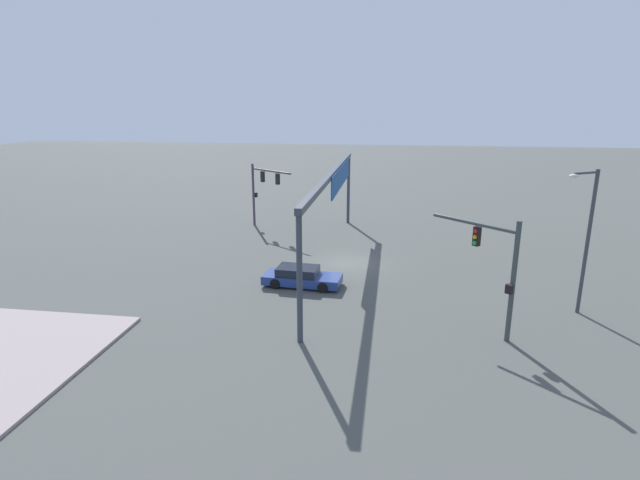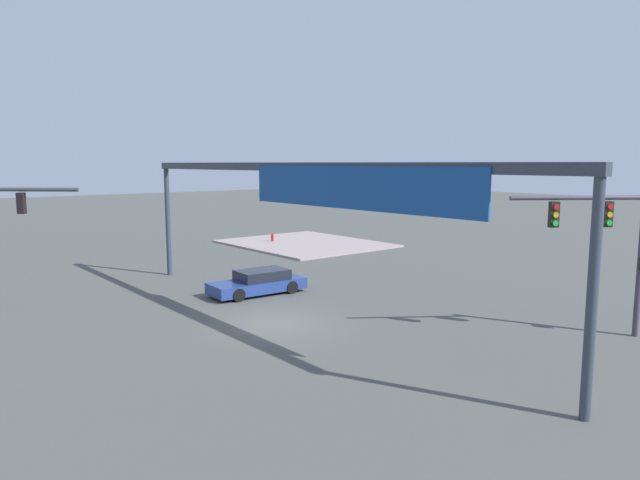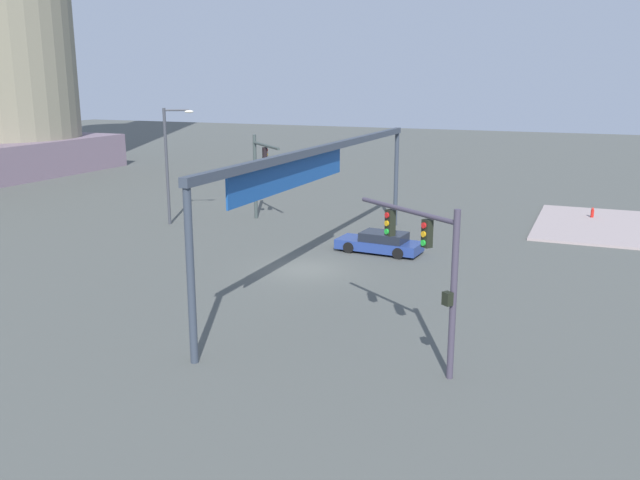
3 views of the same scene
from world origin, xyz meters
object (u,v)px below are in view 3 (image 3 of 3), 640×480
at_px(fire_hydrant_on_curb, 592,213).
at_px(traffic_signal_near_corner, 429,257).
at_px(traffic_signal_opposite_side, 259,166).
at_px(sedan_car_approaching, 380,243).
at_px(streetlamp_curved_arm, 170,158).

bearing_deg(fire_hydrant_on_curb, traffic_signal_near_corner, 170.59).
relative_size(traffic_signal_near_corner, fire_hydrant_on_curb, 8.07).
xyz_separation_m(traffic_signal_near_corner, traffic_signal_opposite_side, (19.64, 16.71, -0.09)).
bearing_deg(traffic_signal_near_corner, traffic_signal_opposite_side, -13.76).
relative_size(traffic_signal_opposite_side, sedan_car_approaching, 1.20).
height_order(streetlamp_curved_arm, sedan_car_approaching, streetlamp_curved_arm).
height_order(traffic_signal_near_corner, sedan_car_approaching, traffic_signal_near_corner).
distance_m(traffic_signal_opposite_side, streetlamp_curved_arm, 6.07).
xyz_separation_m(traffic_signal_opposite_side, fire_hydrant_on_curb, (9.40, -21.52, -3.33)).
bearing_deg(streetlamp_curved_arm, traffic_signal_opposite_side, 2.16).
bearing_deg(traffic_signal_near_corner, sedan_car_approaching, -30.74).
bearing_deg(streetlamp_curved_arm, sedan_car_approaching, -38.80).
distance_m(traffic_signal_opposite_side, sedan_car_approaching, 12.22).
bearing_deg(fire_hydrant_on_curb, streetlamp_curved_arm, 115.65).
distance_m(sedan_car_approaching, fire_hydrant_on_curb, 18.39).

